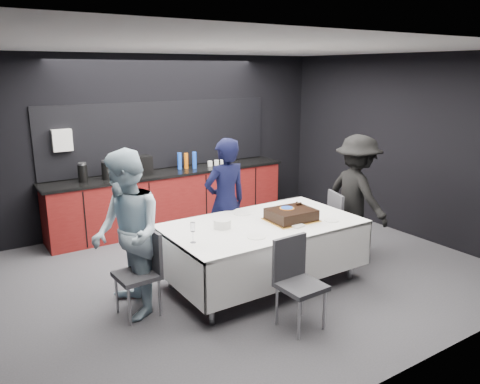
# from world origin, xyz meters

# --- Properties ---
(ground) EXTENTS (6.00, 6.00, 0.00)m
(ground) POSITION_xyz_m (0.00, 0.00, 0.00)
(ground) COLOR #424247
(ground) RESTS_ON ground
(room_shell) EXTENTS (6.04, 5.04, 2.82)m
(room_shell) POSITION_xyz_m (0.00, 0.00, 1.86)
(room_shell) COLOR white
(room_shell) RESTS_ON ground
(kitchenette) EXTENTS (4.10, 0.64, 2.05)m
(kitchenette) POSITION_xyz_m (-0.02, 2.22, 0.54)
(kitchenette) COLOR #5D0F0E
(kitchenette) RESTS_ON ground
(party_table) EXTENTS (2.32, 1.32, 0.78)m
(party_table) POSITION_xyz_m (0.00, -0.40, 0.64)
(party_table) COLOR #99999E
(party_table) RESTS_ON ground
(cake_assembly) EXTENTS (0.59, 0.49, 0.18)m
(cake_assembly) POSITION_xyz_m (0.34, -0.51, 0.85)
(cake_assembly) COLOR gold
(cake_assembly) RESTS_ON party_table
(plate_stack) EXTENTS (0.20, 0.20, 0.10)m
(plate_stack) POSITION_xyz_m (-0.50, -0.29, 0.83)
(plate_stack) COLOR white
(plate_stack) RESTS_ON party_table
(loose_plate_near) EXTENTS (0.21, 0.21, 0.01)m
(loose_plate_near) POSITION_xyz_m (-0.35, -0.76, 0.78)
(loose_plate_near) COLOR white
(loose_plate_near) RESTS_ON party_table
(loose_plate_right_a) EXTENTS (0.19, 0.19, 0.01)m
(loose_plate_right_a) POSITION_xyz_m (0.70, -0.29, 0.78)
(loose_plate_right_a) COLOR white
(loose_plate_right_a) RESTS_ON party_table
(loose_plate_right_b) EXTENTS (0.18, 0.18, 0.01)m
(loose_plate_right_b) POSITION_xyz_m (0.75, -0.79, 0.78)
(loose_plate_right_b) COLOR white
(loose_plate_right_b) RESTS_ON party_table
(loose_plate_far) EXTENTS (0.22, 0.22, 0.01)m
(loose_plate_far) POSITION_xyz_m (-0.01, 0.04, 0.78)
(loose_plate_far) COLOR white
(loose_plate_far) RESTS_ON party_table
(fork_pile) EXTENTS (0.16, 0.12, 0.02)m
(fork_pile) POSITION_xyz_m (0.26, -0.75, 0.79)
(fork_pile) COLOR white
(fork_pile) RESTS_ON party_table
(champagne_flute) EXTENTS (0.06, 0.06, 0.22)m
(champagne_flute) POSITION_xyz_m (-1.00, -0.53, 0.94)
(champagne_flute) COLOR white
(champagne_flute) RESTS_ON party_table
(chair_left) EXTENTS (0.44, 0.44, 0.92)m
(chair_left) POSITION_xyz_m (-1.48, -0.29, 0.53)
(chair_left) COLOR #323338
(chair_left) RESTS_ON ground
(chair_right) EXTENTS (0.53, 0.53, 0.92)m
(chair_right) POSITION_xyz_m (1.43, -0.29, 0.53)
(chair_right) COLOR #323338
(chair_right) RESTS_ON ground
(chair_near) EXTENTS (0.43, 0.43, 0.92)m
(chair_near) POSITION_xyz_m (-0.27, -1.36, 0.53)
(chair_near) COLOR #323338
(chair_near) RESTS_ON ground
(person_center) EXTENTS (0.63, 0.42, 1.71)m
(person_center) POSITION_xyz_m (-0.05, 0.37, 0.86)
(person_center) COLOR black
(person_center) RESTS_ON ground
(person_left) EXTENTS (0.75, 0.92, 1.79)m
(person_left) POSITION_xyz_m (-1.61, -0.22, 0.89)
(person_left) COLOR #AAC5D6
(person_left) RESTS_ON ground
(person_right) EXTENTS (0.71, 1.14, 1.70)m
(person_right) POSITION_xyz_m (1.69, -0.30, 0.85)
(person_right) COLOR black
(person_right) RESTS_ON ground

